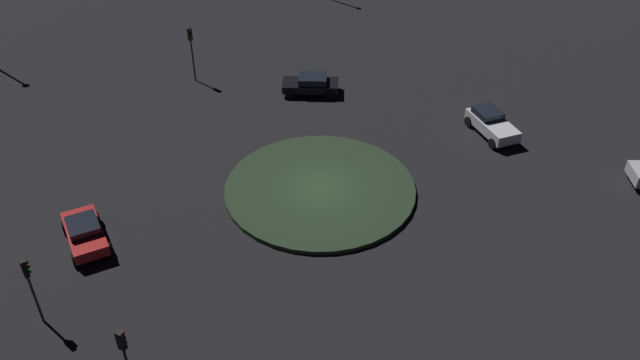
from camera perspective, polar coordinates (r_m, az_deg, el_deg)
The scene contains 8 objects.
ground_plane at distance 38.33m, azimuth 0.00°, elevation -0.94°, with size 119.23×119.23×0.00m, color black.
roundabout_island at distance 38.25m, azimuth 0.00°, elevation -0.77°, with size 11.13×11.13×0.28m, color #263823.
car_white at distance 44.50m, azimuth 14.67°, elevation 4.78°, with size 3.26×4.35×1.48m.
car_red at distance 36.46m, azimuth -19.76°, elevation -4.30°, with size 3.50×4.20×1.40m.
car_black at distance 47.87m, azimuth -0.78°, elevation 8.32°, with size 4.09×2.14×1.37m.
traffic_light_northeast at distance 26.92m, azimuth -16.56°, elevation -14.27°, with size 0.36×0.39×4.31m.
traffic_light_northeast_near at distance 31.72m, azimuth -23.95°, elevation -7.84°, with size 0.39×0.38×3.81m.
traffic_light_southeast at distance 49.49m, azimuth -11.12°, elevation 11.51°, with size 0.38×0.39×4.17m.
Camera 1 is at (-2.11, 30.41, 23.24)m, focal length 36.85 mm.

